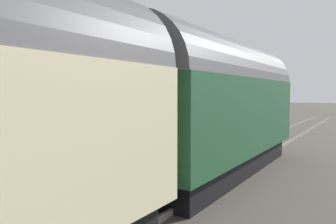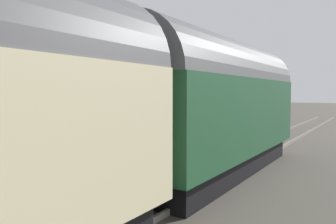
% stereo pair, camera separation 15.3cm
% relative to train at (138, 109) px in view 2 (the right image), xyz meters
% --- Properties ---
extents(ground_plane, '(160.00, 160.00, 0.00)m').
position_rel_train_xyz_m(ground_plane, '(4.88, 0.90, -2.21)').
color(ground_plane, '#4C473F').
extents(platform, '(32.00, 5.46, 0.83)m').
position_rel_train_xyz_m(platform, '(4.88, 4.63, -1.80)').
color(platform, gray).
rests_on(platform, ground).
extents(platform_edge_coping, '(32.00, 0.36, 0.02)m').
position_rel_train_xyz_m(platform_edge_coping, '(4.88, 2.08, -1.37)').
color(platform_edge_coping, beige).
rests_on(platform_edge_coping, platform).
extents(rail_near, '(52.00, 0.08, 0.14)m').
position_rel_train_xyz_m(rail_near, '(4.88, -0.72, -2.14)').
color(rail_near, gray).
rests_on(rail_near, ground).
extents(rail_far, '(52.00, 0.08, 0.14)m').
position_rel_train_xyz_m(rail_far, '(4.88, 0.72, -2.14)').
color(rail_far, gray).
rests_on(rail_far, ground).
extents(train, '(16.96, 2.73, 4.32)m').
position_rel_train_xyz_m(train, '(0.00, 0.00, 0.00)').
color(train, black).
rests_on(train, ground).
extents(station_building, '(7.24, 3.78, 5.64)m').
position_rel_train_xyz_m(station_building, '(5.75, 5.70, 0.19)').
color(station_building, white).
rests_on(station_building, platform).
extents(bench_near_building, '(1.42, 0.49, 0.88)m').
position_rel_train_xyz_m(bench_near_building, '(14.81, 3.55, -0.91)').
color(bench_near_building, teal).
rests_on(bench_near_building, platform).
extents(planter_edge_near, '(0.61, 0.61, 0.99)m').
position_rel_train_xyz_m(planter_edge_near, '(12.25, 3.44, -0.87)').
color(planter_edge_near, gray).
rests_on(planter_edge_near, platform).
extents(planter_by_door, '(0.56, 0.56, 0.86)m').
position_rel_train_xyz_m(planter_by_door, '(7.44, 2.52, -0.94)').
color(planter_by_door, teal).
rests_on(planter_by_door, platform).
extents(planter_corner_building, '(0.46, 0.46, 0.81)m').
position_rel_train_xyz_m(planter_corner_building, '(-0.18, 3.83, -0.94)').
color(planter_corner_building, gray).
rests_on(planter_corner_building, platform).
extents(lamp_post_platform, '(0.32, 0.50, 3.94)m').
position_rel_train_xyz_m(lamp_post_platform, '(0.49, 2.65, 1.34)').
color(lamp_post_platform, black).
rests_on(lamp_post_platform, platform).
extents(tree_distant, '(4.43, 4.67, 7.84)m').
position_rel_train_xyz_m(tree_distant, '(9.53, 9.42, 3.37)').
color(tree_distant, '#4C3828').
rests_on(tree_distant, ground).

